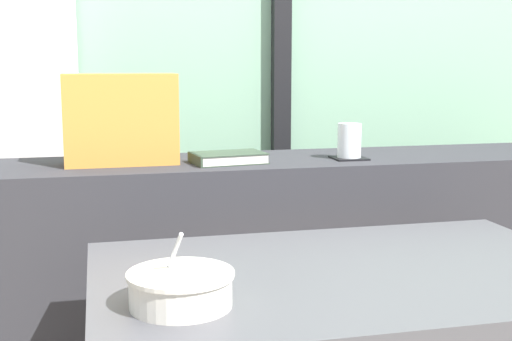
{
  "coord_description": "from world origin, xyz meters",
  "views": [
    {
      "loc": [
        -0.51,
        -1.42,
        1.12
      ],
      "look_at": [
        -0.05,
        0.49,
        0.8
      ],
      "focal_mm": 47.16,
      "sensor_mm": 36.0,
      "label": 1
    }
  ],
  "objects": [
    {
      "name": "coaster_square",
      "position": [
        0.24,
        0.49,
        0.83
      ],
      "size": [
        0.1,
        0.1,
        0.0
      ],
      "primitive_type": "cube",
      "color": "black",
      "rests_on": "dark_console_ledge"
    },
    {
      "name": "dark_console_ledge",
      "position": [
        0.0,
        0.55,
        0.41
      ],
      "size": [
        2.8,
        0.4,
        0.83
      ],
      "primitive_type": "cube",
      "color": "#2D2D33",
      "rests_on": "ground"
    },
    {
      "name": "juice_glass",
      "position": [
        0.24,
        0.49,
        0.88
      ],
      "size": [
        0.07,
        0.07,
        0.1
      ],
      "color": "white",
      "rests_on": "coaster_square"
    },
    {
      "name": "soup_bowl",
      "position": [
        -0.37,
        -0.27,
        0.72
      ],
      "size": [
        0.19,
        0.19,
        0.14
      ],
      "color": "silver",
      "rests_on": "breakfast_table"
    },
    {
      "name": "breakfast_table",
      "position": [
        -0.0,
        -0.13,
        0.58
      ],
      "size": [
        1.08,
        0.68,
        0.69
      ],
      "color": "#414145",
      "rests_on": "ground"
    },
    {
      "name": "closed_book",
      "position": [
        -0.14,
        0.49,
        0.84
      ],
      "size": [
        0.23,
        0.16,
        0.03
      ],
      "color": "#334233",
      "rests_on": "dark_console_ledge"
    },
    {
      "name": "throw_pillow",
      "position": [
        -0.44,
        0.55,
        0.96
      ],
      "size": [
        0.32,
        0.14,
        0.26
      ],
      "primitive_type": "cube",
      "rotation": [
        0.0,
        0.0,
        0.01
      ],
      "color": "#D18938",
      "rests_on": "dark_console_ledge"
    },
    {
      "name": "window_divider_post",
      "position": [
        0.21,
        1.17,
        1.3
      ],
      "size": [
        0.07,
        0.05,
        2.6
      ],
      "primitive_type": "cube",
      "color": "black",
      "rests_on": "ground"
    }
  ]
}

